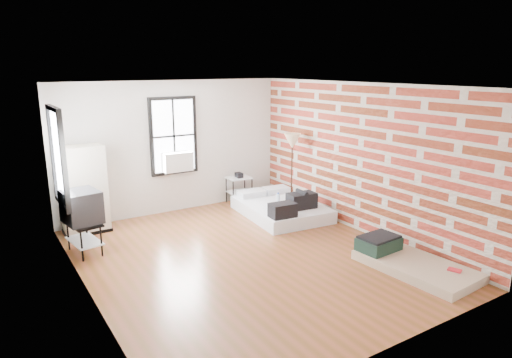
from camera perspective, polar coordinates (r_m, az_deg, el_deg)
ground at (r=7.68m, az=-1.14°, el=-9.73°), size 6.00×6.00×0.00m
room_shell at (r=7.58m, az=-1.14°, el=3.71°), size 5.02×6.02×2.80m
mattress_main at (r=9.67m, az=3.19°, el=-3.57°), size 1.65×2.12×0.64m
mattress_bare at (r=7.65m, az=18.33°, el=-9.64°), size 1.05×1.85×0.39m
wardrobe at (r=9.11m, az=-20.74°, el=-1.30°), size 0.84×0.49×1.67m
side_table at (r=10.44m, az=-2.13°, el=-0.44°), size 0.57×0.47×0.72m
floor_lamp at (r=9.76m, az=4.55°, el=4.28°), size 0.36×0.36×1.69m
tv_stand at (r=8.11m, az=-20.93°, el=-3.49°), size 0.62×0.82×1.09m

